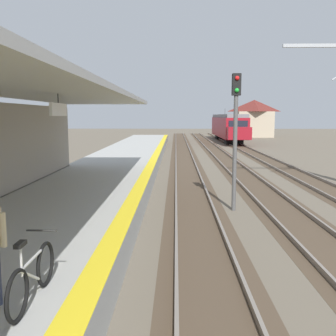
{
  "coord_description": "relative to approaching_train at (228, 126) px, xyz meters",
  "views": [
    {
      "loc": [
        1.15,
        0.66,
        3.64
      ],
      "look_at": [
        0.93,
        11.83,
        2.1
      ],
      "focal_mm": 40.46,
      "sensor_mm": 36.0,
      "label": 1
    }
  ],
  "objects": [
    {
      "name": "distant_trackside_house",
      "position": [
        6.04,
        11.76,
        1.16
      ],
      "size": [
        6.6,
        5.28,
        6.4
      ],
      "color": "tan",
      "rests_on": "ground"
    },
    {
      "name": "station_platform",
      "position": [
        -11.2,
        -39.41,
        -1.73
      ],
      "size": [
        5.0,
        80.0,
        0.91
      ],
      "color": "#A8A8A3",
      "rests_on": "ground"
    },
    {
      "name": "bicycle_beside_commuter",
      "position": [
        -9.66,
        -49.49,
        -0.88
      ],
      "size": [
        0.48,
        1.82,
        1.04
      ],
      "color": "black",
      "rests_on": "station_platform"
    },
    {
      "name": "track_pair_nearest_platform",
      "position": [
        -6.8,
        -35.41,
        -2.13
      ],
      "size": [
        2.34,
        120.0,
        0.16
      ],
      "color": "#4C3D2D",
      "rests_on": "ground"
    },
    {
      "name": "track_pair_far_side",
      "position": [
        -0.0,
        -35.41,
        -2.13
      ],
      "size": [
        2.34,
        120.0,
        0.16
      ],
      "color": "#4C3D2D",
      "rests_on": "ground"
    },
    {
      "name": "rail_signal_post",
      "position": [
        -5.3,
        -40.37,
        1.02
      ],
      "size": [
        0.32,
        0.34,
        5.2
      ],
      "color": "#4C4C4C",
      "rests_on": "ground"
    },
    {
      "name": "track_pair_middle",
      "position": [
        -3.4,
        -35.41,
        -2.13
      ],
      "size": [
        2.34,
        120.0,
        0.16
      ],
      "color": "#4C3D2D",
      "rests_on": "ground"
    },
    {
      "name": "approaching_train",
      "position": [
        0.0,
        0.0,
        0.0
      ],
      "size": [
        2.93,
        19.6,
        4.76
      ],
      "color": "maroon",
      "rests_on": "ground"
    }
  ]
}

